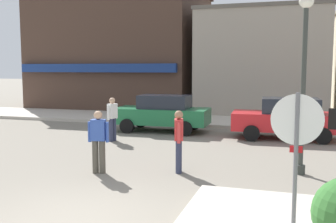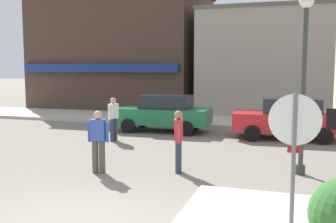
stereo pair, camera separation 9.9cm
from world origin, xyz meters
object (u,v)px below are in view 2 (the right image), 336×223
(parked_car_nearest, at_px, (164,113))
(pedestrian_crossing_far, at_px, (178,139))
(pedestrian_kerb_side, at_px, (113,118))
(parked_car_second, at_px, (288,118))
(pedestrian_crossing_near, at_px, (98,140))
(lamp_post, at_px, (304,57))
(stop_sign, at_px, (294,142))

(parked_car_nearest, relative_size, pedestrian_crossing_far, 2.51)
(parked_car_nearest, relative_size, pedestrian_kerb_side, 2.51)
(parked_car_nearest, relative_size, parked_car_second, 0.99)
(parked_car_nearest, height_order, pedestrian_crossing_near, pedestrian_crossing_near)
(pedestrian_crossing_near, distance_m, pedestrian_crossing_far, 2.05)
(lamp_post, distance_m, parked_car_nearest, 8.00)
(stop_sign, height_order, pedestrian_kerb_side, stop_sign)
(stop_sign, distance_m, lamp_post, 4.08)
(pedestrian_crossing_near, distance_m, pedestrian_kerb_side, 4.49)
(stop_sign, distance_m, pedestrian_kerb_side, 9.17)
(parked_car_nearest, distance_m, parked_car_second, 5.08)
(pedestrian_crossing_near, xyz_separation_m, pedestrian_kerb_side, (-1.59, 4.20, 0.00))
(stop_sign, xyz_separation_m, pedestrian_kerb_side, (-6.34, 6.59, -0.65))
(pedestrian_kerb_side, bearing_deg, pedestrian_crossing_near, -69.23)
(parked_car_second, xyz_separation_m, pedestrian_crossing_near, (-4.55, -6.59, 0.06))
(stop_sign, xyz_separation_m, parked_car_second, (-0.20, 8.98, -0.71))
(stop_sign, xyz_separation_m, pedestrian_crossing_far, (-2.81, 3.06, -0.65))
(parked_car_nearest, xyz_separation_m, parked_car_second, (5.07, -0.28, 0.00))
(pedestrian_kerb_side, bearing_deg, stop_sign, -46.12)
(parked_car_second, bearing_deg, stop_sign, -88.74)
(parked_car_nearest, distance_m, pedestrian_crossing_far, 6.66)
(stop_sign, relative_size, pedestrian_crossing_near, 1.43)
(lamp_post, xyz_separation_m, parked_car_nearest, (-5.46, 5.44, -2.15))
(parked_car_second, distance_m, pedestrian_crossing_far, 6.46)
(pedestrian_crossing_near, bearing_deg, pedestrian_kerb_side, 110.77)
(pedestrian_crossing_far, distance_m, pedestrian_kerb_side, 4.99)
(lamp_post, distance_m, pedestrian_crossing_far, 3.73)
(pedestrian_crossing_near, bearing_deg, parked_car_nearest, 94.38)
(parked_car_nearest, distance_m, pedestrian_crossing_near, 6.88)
(stop_sign, xyz_separation_m, pedestrian_crossing_near, (-4.75, 2.39, -0.65))
(pedestrian_kerb_side, bearing_deg, parked_car_second, 21.24)
(lamp_post, relative_size, pedestrian_crossing_far, 2.82)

